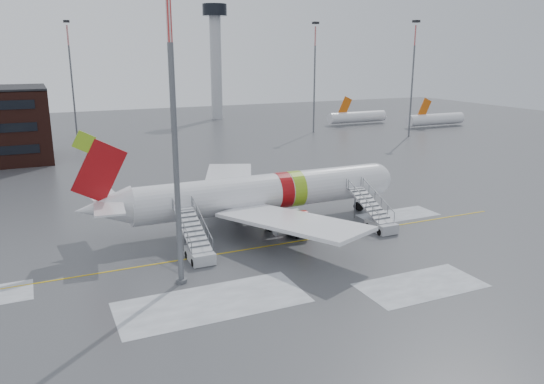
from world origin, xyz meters
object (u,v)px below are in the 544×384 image
airstair_fwd (377,219)px  airliner (256,194)px  airstair_aft (197,247)px  pushback_tug (300,228)px  light_mast_near (174,131)px

airstair_fwd → airliner: bearing=149.1°
airstair_aft → pushback_tug: airstair_aft is taller
airliner → light_mast_near: (-11.13, -11.03, 8.78)m
airstair_fwd → pushback_tug: size_ratio=2.55×
airstair_fwd → airstair_aft: bearing=180.0°
airstair_fwd → pushback_tug: airstair_fwd is taller
light_mast_near → airstair_fwd: bearing=11.5°
airliner → pushback_tug: (2.72, -4.92, -2.69)m
pushback_tug → light_mast_near: 18.99m
airliner → airstair_fwd: (10.91, -6.54, -2.35)m
airstair_aft → pushback_tug: size_ratio=2.55×
airliner → light_mast_near: bearing=-135.3°
airliner → airstair_fwd: bearing=-30.9°
airstair_fwd → airstair_aft: same height
airliner → light_mast_near: size_ratio=1.49×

